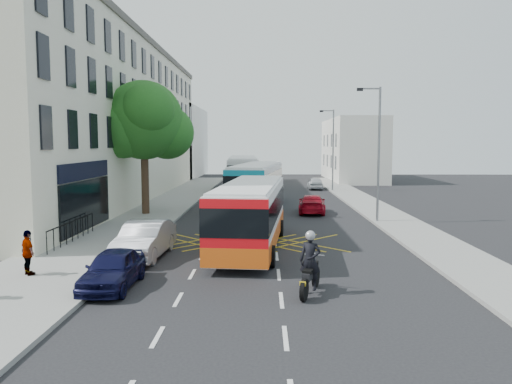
{
  "coord_description": "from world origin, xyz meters",
  "views": [
    {
      "loc": [
        -0.52,
        -18.0,
        4.83
      ],
      "look_at": [
        -0.99,
        8.86,
        2.2
      ],
      "focal_mm": 35.0,
      "sensor_mm": 36.0,
      "label": 1
    }
  ],
  "objects_px": {
    "bus_far": "(243,173)",
    "red_hatchback": "(312,204)",
    "parked_car_silver": "(145,240)",
    "lamp_near": "(377,147)",
    "bus_mid": "(257,185)",
    "distant_car_grey": "(251,180)",
    "bus_near": "(251,214)",
    "motorbike": "(310,264)",
    "parked_car_blue": "(113,269)",
    "pedestrian_far": "(28,253)",
    "lamp_far": "(332,145)",
    "distant_car_silver": "(315,183)",
    "street_tree": "(144,121)"
  },
  "relations": [
    {
      "from": "bus_far",
      "to": "parked_car_blue",
      "type": "bearing_deg",
      "value": -97.33
    },
    {
      "from": "bus_near",
      "to": "lamp_far",
      "type": "bearing_deg",
      "value": 79.81
    },
    {
      "from": "red_hatchback",
      "to": "bus_far",
      "type": "bearing_deg",
      "value": -65.46
    },
    {
      "from": "street_tree",
      "to": "distant_car_silver",
      "type": "height_order",
      "value": "street_tree"
    },
    {
      "from": "parked_car_silver",
      "to": "pedestrian_far",
      "type": "distance_m",
      "value": 4.8
    },
    {
      "from": "red_hatchback",
      "to": "distant_car_grey",
      "type": "relative_size",
      "value": 0.97
    },
    {
      "from": "parked_car_silver",
      "to": "bus_far",
      "type": "bearing_deg",
      "value": 87.66
    },
    {
      "from": "motorbike",
      "to": "pedestrian_far",
      "type": "xyz_separation_m",
      "value": [
        -9.86,
        1.58,
        -0.01
      ]
    },
    {
      "from": "lamp_far",
      "to": "bus_far",
      "type": "xyz_separation_m",
      "value": [
        -8.9,
        -0.08,
        -2.78
      ]
    },
    {
      "from": "lamp_near",
      "to": "distant_car_silver",
      "type": "relative_size",
      "value": 2.13
    },
    {
      "from": "red_hatchback",
      "to": "distant_car_grey",
      "type": "distance_m",
      "value": 23.68
    },
    {
      "from": "distant_car_grey",
      "to": "bus_far",
      "type": "bearing_deg",
      "value": -92.34
    },
    {
      "from": "lamp_near",
      "to": "motorbike",
      "type": "distance_m",
      "value": 15.7
    },
    {
      "from": "bus_far",
      "to": "red_hatchback",
      "type": "xyz_separation_m",
      "value": [
        5.46,
        -15.55,
        -1.19
      ]
    },
    {
      "from": "street_tree",
      "to": "motorbike",
      "type": "xyz_separation_m",
      "value": [
        9.45,
        -17.3,
        -5.32
      ]
    },
    {
      "from": "street_tree",
      "to": "parked_car_blue",
      "type": "height_order",
      "value": "street_tree"
    },
    {
      "from": "parked_car_silver",
      "to": "motorbike",
      "type": "bearing_deg",
      "value": -34.3
    },
    {
      "from": "lamp_far",
      "to": "red_hatchback",
      "type": "bearing_deg",
      "value": -102.38
    },
    {
      "from": "distant_car_silver",
      "to": "motorbike",
      "type": "bearing_deg",
      "value": 85.45
    },
    {
      "from": "street_tree",
      "to": "bus_mid",
      "type": "relative_size",
      "value": 0.74
    },
    {
      "from": "bus_far",
      "to": "red_hatchback",
      "type": "bearing_deg",
      "value": -73.04
    },
    {
      "from": "lamp_far",
      "to": "parked_car_silver",
      "type": "relative_size",
      "value": 1.71
    },
    {
      "from": "street_tree",
      "to": "motorbike",
      "type": "height_order",
      "value": "street_tree"
    },
    {
      "from": "parked_car_silver",
      "to": "lamp_far",
      "type": "bearing_deg",
      "value": 71.4
    },
    {
      "from": "street_tree",
      "to": "red_hatchback",
      "type": "xyz_separation_m",
      "value": [
        11.27,
        1.41,
        -5.65
      ]
    },
    {
      "from": "bus_near",
      "to": "motorbike",
      "type": "xyz_separation_m",
      "value": [
        2.1,
        -7.08,
        -0.62
      ]
    },
    {
      "from": "lamp_far",
      "to": "bus_near",
      "type": "height_order",
      "value": "lamp_far"
    },
    {
      "from": "lamp_far",
      "to": "distant_car_silver",
      "type": "xyz_separation_m",
      "value": [
        -1.4,
        2.42,
        -3.98
      ]
    },
    {
      "from": "distant_car_grey",
      "to": "lamp_near",
      "type": "bearing_deg",
      "value": -71.14
    },
    {
      "from": "lamp_far",
      "to": "bus_near",
      "type": "xyz_separation_m",
      "value": [
        -7.35,
        -27.26,
        -3.03
      ]
    },
    {
      "from": "lamp_far",
      "to": "lamp_near",
      "type": "bearing_deg",
      "value": -90.0
    },
    {
      "from": "motorbike",
      "to": "distant_car_silver",
      "type": "relative_size",
      "value": 0.6
    },
    {
      "from": "motorbike",
      "to": "pedestrian_far",
      "type": "relative_size",
      "value": 1.39
    },
    {
      "from": "lamp_near",
      "to": "motorbike",
      "type": "relative_size",
      "value": 3.55
    },
    {
      "from": "lamp_far",
      "to": "motorbike",
      "type": "distance_m",
      "value": 34.93
    },
    {
      "from": "lamp_near",
      "to": "bus_near",
      "type": "height_order",
      "value": "lamp_near"
    },
    {
      "from": "lamp_near",
      "to": "bus_mid",
      "type": "distance_m",
      "value": 10.83
    },
    {
      "from": "street_tree",
      "to": "motorbike",
      "type": "distance_m",
      "value": 20.42
    },
    {
      "from": "lamp_near",
      "to": "lamp_far",
      "type": "distance_m",
      "value": 20.0
    },
    {
      "from": "parked_car_blue",
      "to": "pedestrian_far",
      "type": "relative_size",
      "value": 2.34
    },
    {
      "from": "bus_near",
      "to": "bus_far",
      "type": "relative_size",
      "value": 0.88
    },
    {
      "from": "street_tree",
      "to": "lamp_far",
      "type": "bearing_deg",
      "value": 49.19
    },
    {
      "from": "bus_mid",
      "to": "red_hatchback",
      "type": "relative_size",
      "value": 2.68
    },
    {
      "from": "bus_mid",
      "to": "bus_far",
      "type": "height_order",
      "value": "bus_far"
    },
    {
      "from": "lamp_far",
      "to": "bus_far",
      "type": "height_order",
      "value": "lamp_far"
    },
    {
      "from": "parked_car_blue",
      "to": "pedestrian_far",
      "type": "distance_m",
      "value": 3.48
    },
    {
      "from": "lamp_far",
      "to": "distant_car_silver",
      "type": "distance_m",
      "value": 4.86
    },
    {
      "from": "lamp_near",
      "to": "bus_mid",
      "type": "height_order",
      "value": "lamp_near"
    },
    {
      "from": "bus_mid",
      "to": "distant_car_silver",
      "type": "bearing_deg",
      "value": 75.95
    },
    {
      "from": "parked_car_blue",
      "to": "parked_car_silver",
      "type": "distance_m",
      "value": 4.45
    }
  ]
}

